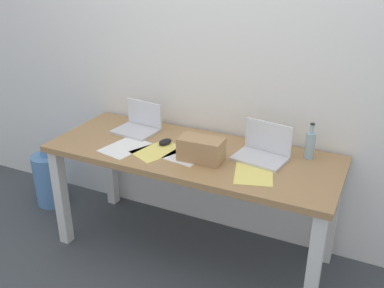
{
  "coord_description": "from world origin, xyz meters",
  "views": [
    {
      "loc": [
        1.05,
        -2.2,
        1.9
      ],
      "look_at": [
        0.0,
        0.0,
        0.8
      ],
      "focal_mm": 40.74,
      "sensor_mm": 36.0,
      "label": 1
    }
  ],
  "objects_px": {
    "laptop_right": "(262,151)",
    "cardboard_box": "(201,149)",
    "desk": "(192,166)",
    "beer_bottle": "(310,145)",
    "water_cooler_jug": "(50,179)",
    "laptop_left": "(138,126)",
    "computer_mouse": "(165,142)"
  },
  "relations": [
    {
      "from": "cardboard_box",
      "to": "water_cooler_jug",
      "type": "height_order",
      "value": "cardboard_box"
    },
    {
      "from": "water_cooler_jug",
      "to": "cardboard_box",
      "type": "bearing_deg",
      "value": -6.5
    },
    {
      "from": "laptop_left",
      "to": "laptop_right",
      "type": "xyz_separation_m",
      "value": [
        0.9,
        -0.04,
        0.01
      ]
    },
    {
      "from": "cardboard_box",
      "to": "laptop_left",
      "type": "bearing_deg",
      "value": 158.7
    },
    {
      "from": "desk",
      "to": "laptop_right",
      "type": "relative_size",
      "value": 5.52
    },
    {
      "from": "laptop_right",
      "to": "laptop_left",
      "type": "bearing_deg",
      "value": 177.23
    },
    {
      "from": "desk",
      "to": "beer_bottle",
      "type": "height_order",
      "value": "beer_bottle"
    },
    {
      "from": "laptop_right",
      "to": "water_cooler_jug",
      "type": "height_order",
      "value": "laptop_right"
    },
    {
      "from": "laptop_right",
      "to": "water_cooler_jug",
      "type": "distance_m",
      "value": 1.81
    },
    {
      "from": "laptop_right",
      "to": "computer_mouse",
      "type": "relative_size",
      "value": 3.29
    },
    {
      "from": "beer_bottle",
      "to": "laptop_right",
      "type": "bearing_deg",
      "value": -153.98
    },
    {
      "from": "desk",
      "to": "beer_bottle",
      "type": "bearing_deg",
      "value": 17.99
    },
    {
      "from": "beer_bottle",
      "to": "cardboard_box",
      "type": "height_order",
      "value": "beer_bottle"
    },
    {
      "from": "computer_mouse",
      "to": "water_cooler_jug",
      "type": "xyz_separation_m",
      "value": [
        -1.09,
        0.05,
        -0.55
      ]
    },
    {
      "from": "cardboard_box",
      "to": "water_cooler_jug",
      "type": "distance_m",
      "value": 1.53
    },
    {
      "from": "laptop_left",
      "to": "cardboard_box",
      "type": "relative_size",
      "value": 1.16
    },
    {
      "from": "beer_bottle",
      "to": "water_cooler_jug",
      "type": "xyz_separation_m",
      "value": [
        -1.96,
        -0.15,
        -0.62
      ]
    },
    {
      "from": "desk",
      "to": "cardboard_box",
      "type": "xyz_separation_m",
      "value": [
        0.1,
        -0.09,
        0.17
      ]
    },
    {
      "from": "desk",
      "to": "beer_bottle",
      "type": "relative_size",
      "value": 8.15
    },
    {
      "from": "laptop_left",
      "to": "laptop_right",
      "type": "distance_m",
      "value": 0.9
    },
    {
      "from": "laptop_right",
      "to": "beer_bottle",
      "type": "relative_size",
      "value": 1.48
    },
    {
      "from": "desk",
      "to": "computer_mouse",
      "type": "height_order",
      "value": "computer_mouse"
    },
    {
      "from": "laptop_right",
      "to": "cardboard_box",
      "type": "height_order",
      "value": "laptop_right"
    },
    {
      "from": "laptop_right",
      "to": "computer_mouse",
      "type": "xyz_separation_m",
      "value": [
        -0.62,
        -0.07,
        -0.03
      ]
    },
    {
      "from": "laptop_left",
      "to": "water_cooler_jug",
      "type": "distance_m",
      "value": 1.0
    },
    {
      "from": "desk",
      "to": "laptop_left",
      "type": "relative_size",
      "value": 5.99
    },
    {
      "from": "beer_bottle",
      "to": "computer_mouse",
      "type": "height_order",
      "value": "beer_bottle"
    },
    {
      "from": "laptop_right",
      "to": "beer_bottle",
      "type": "distance_m",
      "value": 0.28
    },
    {
      "from": "desk",
      "to": "cardboard_box",
      "type": "relative_size",
      "value": 6.94
    },
    {
      "from": "computer_mouse",
      "to": "cardboard_box",
      "type": "bearing_deg",
      "value": -4.16
    },
    {
      "from": "laptop_right",
      "to": "cardboard_box",
      "type": "distance_m",
      "value": 0.37
    },
    {
      "from": "desk",
      "to": "water_cooler_jug",
      "type": "relative_size",
      "value": 3.87
    }
  ]
}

